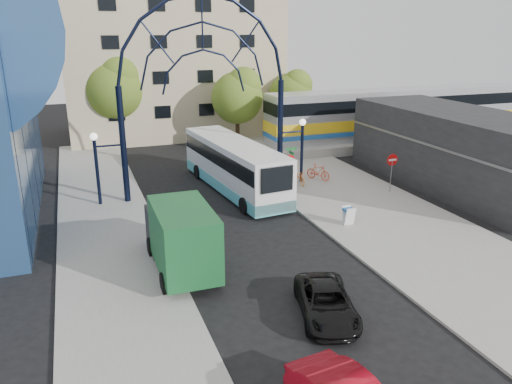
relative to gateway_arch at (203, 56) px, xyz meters
name	(u,v)px	position (x,y,z in m)	size (l,w,h in m)	color
ground	(300,299)	(0.00, -14.00, -8.56)	(120.00, 120.00, 0.00)	black
sidewalk_east	(408,233)	(8.00, -10.00, -8.50)	(8.00, 56.00, 0.12)	gray
plaza_west	(115,260)	(-6.50, -8.00, -8.50)	(5.00, 50.00, 0.12)	gray
gateway_arch	(203,56)	(0.00, 0.00, 0.00)	(13.64, 0.44, 12.10)	black
stop_sign	(289,164)	(4.80, -2.00, -6.56)	(0.80, 0.07, 2.50)	slate
do_not_enter_sign	(392,164)	(11.00, -4.00, -6.58)	(0.76, 0.07, 2.48)	slate
street_name_sign	(291,159)	(5.20, -1.40, -6.43)	(0.70, 0.70, 2.80)	slate
sandwich_board	(349,213)	(5.60, -8.02, -7.81)	(0.55, 0.61, 0.99)	white
commercial_block_east	(457,149)	(16.00, -4.00, -6.06)	(6.00, 16.00, 5.00)	black
apartment_block	(170,61)	(2.00, 20.97, -1.55)	(20.00, 12.10, 14.00)	tan
train_platform	(397,140)	(20.00, 8.00, -8.16)	(32.00, 5.00, 0.80)	gray
train_car	(399,112)	(20.00, 8.00, -5.66)	(25.10, 3.05, 4.20)	#B7B7BC
tree_north_a	(239,95)	(6.12, 11.93, -3.95)	(4.48, 4.48, 7.00)	#382314
tree_north_b	(115,87)	(-3.88, 15.93, -3.29)	(5.12, 5.12, 8.00)	#382314
tree_north_c	(292,93)	(12.12, 13.93, -4.28)	(4.16, 4.16, 6.50)	#382314
city_bus	(234,165)	(1.85, 0.13, -6.87)	(3.73, 11.91, 3.22)	silver
green_truck	(180,236)	(-3.80, -9.80, -7.00)	(2.46, 6.20, 3.11)	black
black_suv	(326,303)	(0.35, -15.44, -7.98)	(1.90, 4.13, 1.15)	black
bike_near_a	(299,177)	(6.28, -0.39, -7.96)	(0.63, 1.80, 0.94)	orange
bike_near_b	(318,172)	(7.90, 0.00, -7.89)	(0.51, 1.81, 1.09)	#DD4B2C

